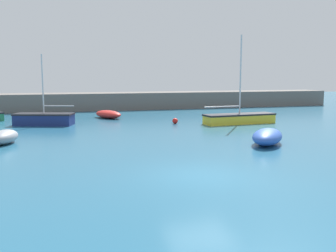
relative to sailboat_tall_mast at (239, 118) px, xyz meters
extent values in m
cube|color=#235B7A|center=(-8.32, -13.16, -0.52)|extent=(120.00, 120.00, 0.20)
cube|color=#66605B|center=(-8.32, 15.08, 0.48)|extent=(53.10, 3.85, 1.80)
cube|color=yellow|center=(0.01, 0.00, -0.11)|extent=(5.63, 1.86, 0.64)
cube|color=black|center=(0.01, 0.00, 0.27)|extent=(5.74, 1.90, 0.12)
cylinder|color=silver|center=(0.01, 0.00, 3.22)|extent=(0.11, 0.11, 6.02)
cylinder|color=silver|center=(-1.48, -0.11, 0.92)|extent=(2.98, 0.31, 0.09)
ellipsoid|color=#2D56B7|center=(-2.62, -8.32, -0.01)|extent=(3.24, 3.51, 0.83)
ellipsoid|color=red|center=(-9.13, 6.53, -0.09)|extent=(2.67, 3.42, 0.68)
ellipsoid|color=gray|center=(-16.09, -4.21, -0.05)|extent=(1.81, 2.57, 0.75)
cube|color=navy|center=(-14.28, 3.27, -0.04)|extent=(4.44, 2.77, 0.76)
cube|color=black|center=(-14.28, 3.27, 0.40)|extent=(4.52, 2.82, 0.12)
cylinder|color=silver|center=(-14.28, 3.27, 2.55)|extent=(0.10, 0.10, 4.42)
cylinder|color=silver|center=(-13.20, 2.92, 1.01)|extent=(2.17, 0.78, 0.08)
sphere|color=red|center=(-4.73, 1.31, -0.21)|extent=(0.43, 0.43, 0.43)
camera|label=1|loc=(-13.23, -25.67, 3.20)|focal=40.00mm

